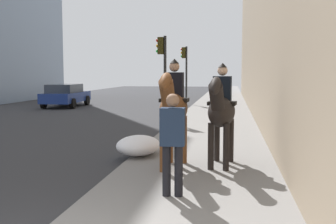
{
  "coord_description": "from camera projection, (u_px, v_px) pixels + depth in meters",
  "views": [
    {
      "loc": [
        -3.84,
        -2.4,
        2.16
      ],
      "look_at": [
        4.0,
        -1.2,
        1.4
      ],
      "focal_mm": 44.02,
      "sensor_mm": 36.0,
      "label": 1
    }
  ],
  "objects": [
    {
      "name": "traffic_light_far_curb",
      "position": [
        185.0,
        66.0,
        26.65
      ],
      "size": [
        0.2,
        0.44,
        3.84
      ],
      "color": "black",
      "rests_on": "ground"
    },
    {
      "name": "pedestrian_greeting",
      "position": [
        173.0,
        138.0,
        6.73
      ],
      "size": [
        0.27,
        0.41,
        1.7
      ],
      "rotation": [
        0.0,
        0.0,
        0.03
      ],
      "color": "black",
      "rests_on": "sidewalk_slab"
    },
    {
      "name": "mounted_horse_near",
      "position": [
        173.0,
        107.0,
        8.71
      ],
      "size": [
        2.15,
        0.61,
        2.34
      ],
      "rotation": [
        0.0,
        0.0,
        3.12
      ],
      "color": "brown",
      "rests_on": "sidewalk_slab"
    },
    {
      "name": "traffic_light_near_curb",
      "position": [
        163.0,
        65.0,
        17.04
      ],
      "size": [
        0.2,
        0.44,
        3.67
      ],
      "color": "black",
      "rests_on": "ground"
    },
    {
      "name": "snow_pile_far",
      "position": [
        138.0,
        145.0,
        10.21
      ],
      "size": [
        1.4,
        1.07,
        0.48
      ],
      "primitive_type": "ellipsoid",
      "color": "white",
      "rests_on": "sidewalk_slab"
    },
    {
      "name": "mounted_horse_far",
      "position": [
        221.0,
        110.0,
        8.89
      ],
      "size": [
        2.15,
        0.72,
        2.25
      ],
      "rotation": [
        0.0,
        0.0,
        3.03
      ],
      "color": "black",
      "rests_on": "sidewalk_slab"
    },
    {
      "name": "car_mid_lane",
      "position": [
        66.0,
        95.0,
        25.95
      ],
      "size": [
        4.46,
        2.17,
        1.44
      ],
      "rotation": [
        0.0,
        0.0,
        0.04
      ],
      "color": "navy",
      "rests_on": "ground"
    }
  ]
}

